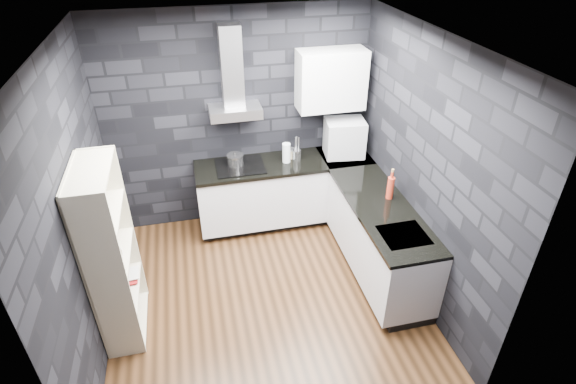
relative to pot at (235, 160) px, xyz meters
name	(u,v)px	position (x,y,z in m)	size (l,w,h in m)	color
ground	(266,295)	(0.10, -1.35, -0.97)	(3.20, 3.20, 0.00)	#472B16
ceiling	(257,41)	(0.10, -1.35, 1.73)	(3.20, 3.20, 0.00)	silver
wall_back	(238,121)	(0.10, 0.28, 0.38)	(3.20, 0.05, 2.70)	black
wall_front	(309,324)	(0.10, -2.97, 0.38)	(3.20, 0.05, 2.70)	black
wall_left	(76,213)	(-1.53, -1.35, 0.38)	(0.05, 3.20, 2.70)	black
wall_right	(423,170)	(1.72, -1.35, 0.38)	(0.05, 3.20, 2.70)	black
toekick_back	(284,215)	(0.60, -0.01, -0.92)	(2.18, 0.50, 0.10)	black
toekick_right	(378,266)	(1.44, -1.25, -0.92)	(0.50, 1.78, 0.10)	black
counter_back_cab	(284,190)	(0.60, -0.05, -0.49)	(2.20, 0.60, 0.76)	silver
counter_right_cab	(379,238)	(1.40, -1.25, -0.49)	(0.60, 1.80, 0.76)	silver
counter_back_top	(284,163)	(0.60, -0.06, -0.09)	(2.20, 0.62, 0.04)	black
counter_right_top	(382,208)	(1.39, -1.25, -0.09)	(0.62, 1.80, 0.04)	black
counter_corner_top	(345,156)	(1.40, -0.05, -0.09)	(0.62, 0.62, 0.04)	black
hood_body	(235,112)	(0.05, 0.08, 0.59)	(0.60, 0.34, 0.12)	#BBBBC0
hood_chimney	(232,66)	(0.05, 0.15, 1.10)	(0.24, 0.20, 0.90)	#BBBBC0
upper_cabinet	(331,80)	(1.20, 0.08, 0.88)	(0.80, 0.35, 0.70)	silver
cooktop	(240,166)	(0.05, -0.05, -0.06)	(0.58, 0.50, 0.01)	black
sink_rim	(404,235)	(1.40, -1.75, -0.08)	(0.44, 0.40, 0.01)	#BBBBC0
pot	(235,160)	(0.00, 0.00, 0.00)	(0.19, 0.19, 0.12)	silver
glass_vase	(286,153)	(0.63, -0.06, 0.05)	(0.10, 0.10, 0.25)	white
storage_jar	(292,154)	(0.72, 0.03, -0.01)	(0.09, 0.09, 0.11)	#C8B48D
utensil_crock	(297,155)	(0.76, -0.04, 0.00)	(0.11, 0.11, 0.14)	silver
appliance_garage	(344,138)	(1.38, -0.03, 0.16)	(0.48, 0.37, 0.48)	#B4B5BB
red_bottle	(390,188)	(1.53, -1.11, 0.06)	(0.07, 0.07, 0.25)	#AB2F1B
bookshelf	(112,255)	(-1.32, -1.41, -0.07)	(0.34, 0.80, 1.80)	beige
fruit_bowl	(110,257)	(-1.32, -1.48, -0.03)	(0.23, 0.23, 0.06)	white
book_red	(119,273)	(-1.33, -1.29, -0.40)	(0.16, 0.02, 0.21)	maroon
book_second	(122,268)	(-1.30, -1.25, -0.38)	(0.15, 0.02, 0.20)	#B2B2B2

